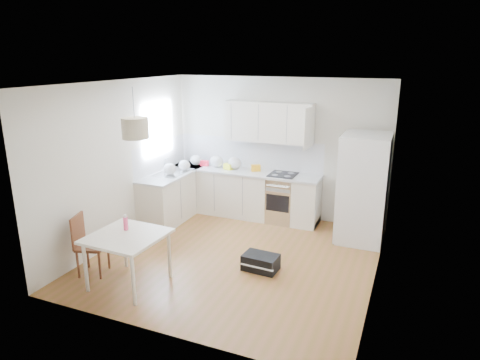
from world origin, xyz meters
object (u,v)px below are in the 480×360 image
Objects in this scene: dining_chair at (92,245)px; gym_bag at (261,262)px; refrigerator at (364,188)px; dining_table at (127,240)px.

dining_chair is 1.75× the size of gym_bag.
dining_table is (-2.76, -2.84, -0.26)m from refrigerator.
refrigerator is at bearing 58.54° from gym_bag.
refrigerator is 2.27m from gym_bag.
refrigerator reaches higher than dining_table.
dining_table reaches higher than gym_bag.
refrigerator is at bearing 48.38° from dining_table.
dining_chair is at bearing -141.61° from refrigerator.
dining_chair is (-3.44, -2.78, -0.47)m from refrigerator.
gym_bag is (2.22, 1.04, -0.33)m from dining_chair.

